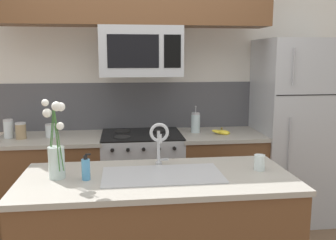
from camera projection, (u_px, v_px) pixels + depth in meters
name	position (u px, v px, depth m)	size (l,w,h in m)	color
rear_partition	(168.00, 91.00, 3.93)	(5.20, 0.10, 2.60)	silver
splash_band	(140.00, 106.00, 3.87)	(3.45, 0.01, 0.48)	#4C4C51
back_counter_left	(53.00, 184.00, 3.56)	(0.98, 0.65, 0.91)	brown
back_counter_right	(219.00, 177.00, 3.76)	(0.82, 0.65, 0.91)	brown
stove_range	(142.00, 180.00, 3.67)	(0.76, 0.64, 0.93)	#A8AAAF
microwave	(141.00, 52.00, 3.44)	(0.74, 0.40, 0.45)	#A8AAAF
refrigerator	(295.00, 131.00, 3.80)	(0.78, 0.74, 1.82)	#A8AAAF
storage_jar_tall	(9.00, 129.00, 3.45)	(0.09, 0.09, 0.17)	silver
storage_jar_medium	(21.00, 131.00, 3.41)	(0.09, 0.09, 0.15)	#997F5B
storage_jar_short	(51.00, 131.00, 3.49)	(0.10, 0.10, 0.12)	silver
banana_bunch	(222.00, 132.00, 3.62)	(0.19, 0.15, 0.07)	yellow
french_press	(196.00, 123.00, 3.70)	(0.09, 0.09, 0.27)	silver
kitchen_sink	(162.00, 186.00, 2.39)	(0.76, 0.41, 0.16)	#ADAFB5
sink_faucet	(159.00, 138.00, 2.54)	(0.14, 0.14, 0.31)	#B7BABF
dish_soap_bottle	(86.00, 169.00, 2.28)	(0.06, 0.05, 0.16)	#4C93C6
spare_glass	(260.00, 163.00, 2.48)	(0.07, 0.07, 0.10)	silver
flower_vase	(56.00, 153.00, 2.29)	(0.15, 0.15, 0.49)	silver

